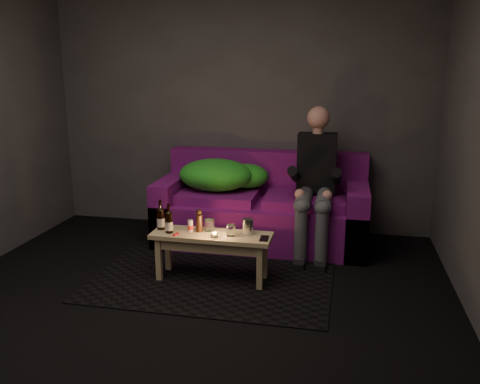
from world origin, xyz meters
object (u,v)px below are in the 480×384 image
object	(u,v)px
beer_bottle_a	(161,218)
steel_cup	(248,226)
person	(315,179)
sofa	(263,210)
coffee_table	(212,242)
beer_bottle_b	(169,222)

from	to	relation	value
beer_bottle_a	steel_cup	world-z (taller)	beer_bottle_a
person	beer_bottle_a	distance (m)	1.50
sofa	person	bearing A→B (deg)	-17.67
sofa	person	xyz separation A→B (m)	(0.52, -0.17, 0.39)
person	coffee_table	distance (m)	1.22
sofa	beer_bottle_b	bearing A→B (deg)	-118.97
beer_bottle_b	person	bearing A→B (deg)	39.38
person	coffee_table	bearing A→B (deg)	-131.64
sofa	beer_bottle_a	distance (m)	1.24
beer_bottle_b	steel_cup	world-z (taller)	beer_bottle_b
beer_bottle_b	steel_cup	size ratio (longest dim) A/B	1.99
sofa	beer_bottle_b	distance (m)	1.25
person	beer_bottle_b	world-z (taller)	person
beer_bottle_b	steel_cup	bearing A→B (deg)	8.97
beer_bottle_a	coffee_table	bearing A→B (deg)	-3.24
person	beer_bottle_a	bearing A→B (deg)	-145.13
sofa	coffee_table	distance (m)	1.07
person	steel_cup	distance (m)	0.98
sofa	beer_bottle_a	world-z (taller)	sofa
coffee_table	beer_bottle_b	distance (m)	0.38
sofa	steel_cup	bearing A→B (deg)	-88.04
coffee_table	steel_cup	distance (m)	0.32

